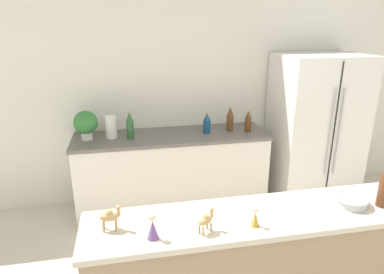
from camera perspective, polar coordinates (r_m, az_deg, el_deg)
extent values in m
cube|color=silver|center=(3.99, 0.44, 7.47)|extent=(8.00, 0.06, 2.55)
cube|color=silver|center=(3.89, -3.32, -6.04)|extent=(2.07, 0.60, 0.85)
cube|color=#66605B|center=(3.73, -3.45, 0.16)|extent=(2.10, 0.63, 0.03)
cube|color=silver|center=(4.21, 19.78, 1.10)|extent=(0.94, 0.72, 1.72)
cube|color=black|center=(3.92, 22.42, -0.48)|extent=(0.01, 0.01, 1.65)
cylinder|color=#B2B5BA|center=(3.86, 22.08, 0.60)|extent=(0.02, 0.02, 0.94)
cylinder|color=#B2B5BA|center=(3.91, 23.31, 0.68)|extent=(0.02, 0.02, 0.94)
cube|color=#B7AD99|center=(2.08, 10.53, -12.99)|extent=(2.00, 0.46, 0.03)
cylinder|color=silver|center=(3.71, -17.10, 0.30)|extent=(0.11, 0.11, 0.09)
sphere|color=#387F3D|center=(3.68, -17.30, 2.33)|extent=(0.24, 0.24, 0.24)
cylinder|color=white|center=(3.68, -13.38, 1.63)|extent=(0.12, 0.12, 0.23)
cylinder|color=brown|center=(3.86, 9.30, 2.05)|extent=(0.07, 0.07, 0.15)
cone|color=brown|center=(3.82, 9.39, 3.77)|extent=(0.07, 0.07, 0.09)
cylinder|color=gold|center=(3.81, 9.43, 4.45)|extent=(0.02, 0.02, 0.01)
cylinder|color=navy|center=(3.75, 2.50, 1.74)|extent=(0.08, 0.08, 0.14)
cone|color=navy|center=(3.72, 2.52, 3.41)|extent=(0.08, 0.08, 0.08)
cylinder|color=gold|center=(3.71, 2.53, 4.07)|extent=(0.03, 0.03, 0.01)
cylinder|color=#2D6033|center=(3.62, -10.26, 1.14)|extent=(0.08, 0.08, 0.18)
cone|color=#2D6033|center=(3.58, -10.39, 3.33)|extent=(0.07, 0.07, 0.10)
cylinder|color=gold|center=(3.57, -10.44, 4.20)|extent=(0.03, 0.03, 0.01)
cylinder|color=brown|center=(3.85, 6.33, 2.35)|extent=(0.08, 0.08, 0.18)
cone|color=brown|center=(3.81, 6.40, 4.35)|extent=(0.07, 0.07, 0.10)
cylinder|color=gold|center=(3.80, 6.43, 5.14)|extent=(0.03, 0.03, 0.01)
cylinder|color=#562D19|center=(2.38, 29.39, -7.92)|extent=(0.07, 0.07, 0.19)
cylinder|color=#B7BABF|center=(2.34, 24.98, -9.69)|extent=(0.19, 0.19, 0.05)
torus|color=#B7BABF|center=(2.32, 25.06, -9.15)|extent=(0.21, 0.21, 0.02)
ellipsoid|color=tan|center=(1.92, -13.64, -12.77)|extent=(0.10, 0.06, 0.05)
sphere|color=tan|center=(1.91, -13.70, -12.16)|extent=(0.04, 0.04, 0.04)
cylinder|color=tan|center=(1.90, -12.14, -12.06)|extent=(0.02, 0.02, 0.05)
sphere|color=tan|center=(1.89, -12.19, -11.39)|extent=(0.03, 0.03, 0.03)
cylinder|color=tan|center=(1.96, -12.51, -13.85)|extent=(0.01, 0.01, 0.06)
cylinder|color=tan|center=(1.93, -12.56, -14.35)|extent=(0.01, 0.01, 0.06)
cylinder|color=tan|center=(1.96, -14.46, -13.90)|extent=(0.01, 0.01, 0.06)
cylinder|color=tan|center=(1.94, -14.54, -14.40)|extent=(0.01, 0.01, 0.06)
ellipsoid|color=tan|center=(1.85, 2.24, -13.71)|extent=(0.10, 0.09, 0.05)
sphere|color=tan|center=(1.84, 2.25, -13.14)|extent=(0.04, 0.04, 0.04)
cylinder|color=tan|center=(1.87, 3.29, -12.58)|extent=(0.02, 0.02, 0.05)
sphere|color=tan|center=(1.86, 3.30, -11.97)|extent=(0.03, 0.03, 0.03)
cylinder|color=tan|center=(1.91, 2.57, -14.45)|extent=(0.01, 0.01, 0.05)
cylinder|color=tan|center=(1.89, 3.20, -14.79)|extent=(0.01, 0.01, 0.05)
cylinder|color=tan|center=(1.87, 1.24, -15.13)|extent=(0.01, 0.01, 0.05)
cylinder|color=tan|center=(1.85, 1.87, -15.49)|extent=(0.01, 0.01, 0.05)
cone|color=#6B4784|center=(1.83, -6.56, -15.07)|extent=(0.06, 0.06, 0.11)
sphere|color=beige|center=(1.79, -6.65, -13.13)|extent=(0.04, 0.04, 0.04)
cone|color=#B28933|center=(1.95, 10.47, -13.33)|extent=(0.05, 0.05, 0.09)
sphere|color=beige|center=(1.92, 10.57, -11.84)|extent=(0.03, 0.03, 0.03)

